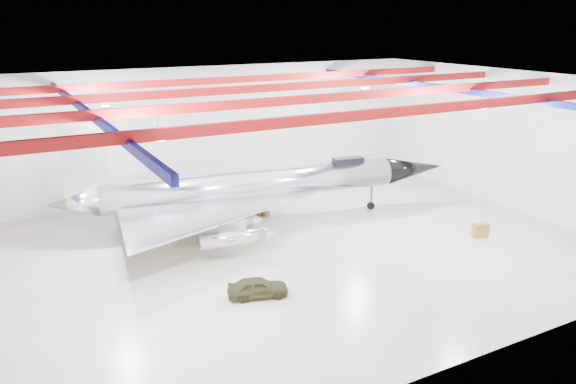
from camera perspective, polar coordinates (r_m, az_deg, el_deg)
floor at (r=37.64m, az=0.25°, el=-5.88°), size 40.00×40.00×0.00m
wall_back at (r=49.21m, az=-8.22°, el=6.15°), size 40.00×0.00×40.00m
wall_right at (r=48.51m, az=21.54°, el=4.97°), size 0.00×30.00×30.00m
ceiling at (r=34.85m, az=0.28°, el=11.02°), size 40.00×40.00×0.00m
ceiling_structure at (r=34.93m, az=0.28°, el=9.92°), size 39.50×29.50×1.08m
jet_aircraft at (r=41.44m, az=-3.55°, el=0.30°), size 30.57×19.78×8.35m
jeep at (r=31.39m, az=-3.09°, el=-9.65°), size 3.60×2.28×1.14m
desk at (r=41.84m, az=18.95°, el=-3.72°), size 1.17×0.80×0.98m
crate_ply at (r=40.49m, az=-6.64°, el=-4.00°), size 0.64×0.55×0.39m
toolbox_red at (r=43.24m, az=-9.02°, el=-2.77°), size 0.46×0.38×0.31m
engine_drum at (r=39.49m, az=-3.06°, el=-4.41°), size 0.53×0.53×0.46m
parts_bin at (r=44.10m, az=-2.94°, el=-2.08°), size 0.78×0.71×0.45m
crate_small at (r=38.99m, az=-15.44°, el=-5.49°), size 0.45×0.41×0.26m
oil_barrel at (r=43.95m, az=-2.26°, el=-2.22°), size 0.57×0.51×0.34m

